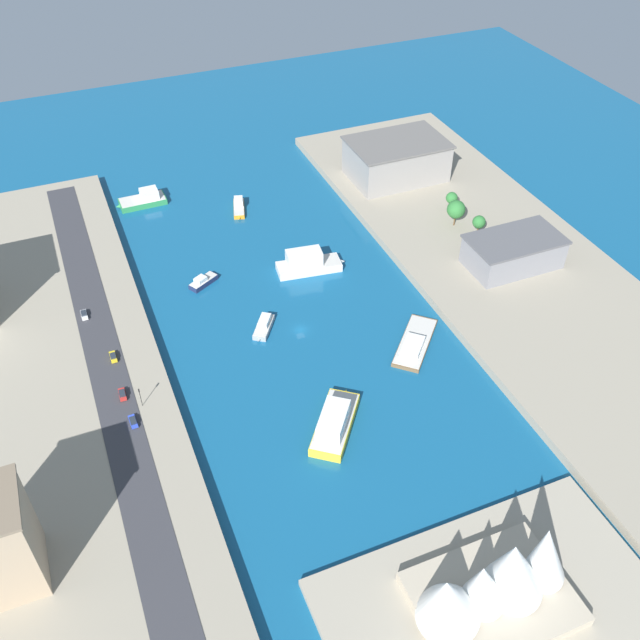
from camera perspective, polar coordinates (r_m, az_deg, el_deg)
ground_plane at (r=223.74m, az=-1.60°, el=-0.81°), size 440.00×440.00×0.00m
quay_west at (r=255.17m, az=15.26°, el=4.01°), size 70.00×240.00×3.07m
quay_east at (r=216.01m, az=-21.70°, el=-5.79°), size 70.00×240.00×3.07m
peninsula_point at (r=169.91m, az=13.68°, el=-21.51°), size 74.05×41.75×2.00m
road_strip at (r=213.89m, az=-16.79°, el=-4.23°), size 10.68×228.00×0.15m
yacht_sleek_gray at (r=223.76m, az=-4.59°, el=-0.47°), size 10.04×12.25×3.60m
ferry_yellow_fast at (r=192.57m, az=1.19°, el=-8.29°), size 20.97×23.59×7.77m
patrol_launch_navy at (r=244.45m, az=-9.44°, el=3.13°), size 11.65×8.51×3.49m
ferry_white_commuter at (r=246.49m, az=-1.03°, el=4.66°), size 24.92×11.05×8.15m
water_taxi_orange at (r=282.34m, az=-6.61°, el=9.13°), size 7.62×14.49×4.21m
ferry_green_doubledeck at (r=292.75m, az=-14.10°, el=9.48°), size 19.82×8.65×5.83m
barge_flat_brown at (r=219.32m, az=7.67°, el=-1.90°), size 23.03×23.94×3.14m
carpark_squat_concrete at (r=295.83m, az=6.22°, el=12.86°), size 38.86×26.51×15.77m
warehouse_low_gray at (r=251.71m, az=15.42°, el=5.39°), size 32.54×18.67×10.89m
taxi_yellow_cab at (r=217.66m, az=-16.45°, el=-2.88°), size 1.82×4.53×1.57m
hatchback_blue at (r=198.02m, az=-14.94°, el=-7.95°), size 2.01×4.78×1.52m
pickup_red at (r=205.69m, az=-15.75°, el=-5.82°), size 1.99×4.64×1.71m
van_white at (r=235.51m, az=-18.61°, el=0.42°), size 1.96×4.74×1.50m
traffic_light_waterfront at (r=199.51m, az=-14.41°, el=-5.89°), size 0.36×0.36×6.50m
opera_landmark at (r=160.77m, az=13.96°, el=-19.95°), size 37.50×25.27×22.82m
park_tree_cluster at (r=268.16m, az=11.30°, el=8.76°), size 9.85×23.43×10.35m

